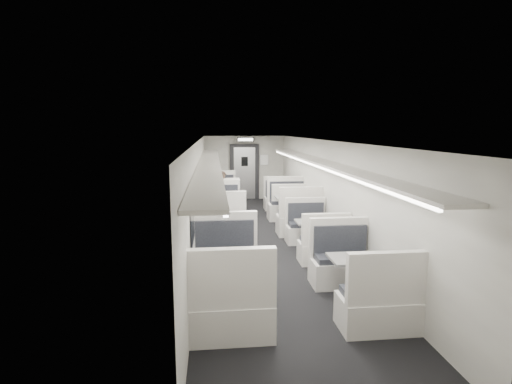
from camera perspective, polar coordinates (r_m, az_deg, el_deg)
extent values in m
cube|color=black|center=(9.52, 1.20, -7.62)|extent=(3.00, 12.00, 0.12)
cube|color=silver|center=(9.12, 1.25, 7.72)|extent=(3.00, 12.00, 0.12)
cube|color=silver|center=(15.22, -1.70, 3.50)|extent=(3.00, 0.12, 2.40)
cube|color=silver|center=(3.53, 14.41, -15.90)|extent=(3.00, 0.12, 2.40)
cube|color=silver|center=(9.17, -8.49, -0.28)|extent=(0.12, 12.00, 2.40)
cube|color=silver|center=(9.56, 10.54, 0.05)|extent=(0.12, 12.00, 2.40)
cube|color=silver|center=(11.98, -5.20, -2.67)|extent=(1.15, 0.64, 0.49)
cube|color=black|center=(11.96, -5.22, -1.24)|extent=(1.02, 0.51, 0.11)
cube|color=silver|center=(11.64, -5.22, 0.10)|extent=(1.15, 0.13, 0.76)
cube|color=silver|center=(13.64, -5.32, -1.24)|extent=(1.15, 0.64, 0.49)
cube|color=black|center=(13.56, -5.34, -0.02)|extent=(1.02, 0.51, 0.11)
cube|color=silver|center=(13.78, -5.37, 1.49)|extent=(1.15, 0.13, 0.76)
cylinder|color=silver|center=(12.79, -5.27, -1.34)|extent=(0.11, 0.11, 0.75)
cylinder|color=silver|center=(12.86, -5.25, -2.90)|extent=(0.39, 0.39, 0.03)
cube|color=gray|center=(12.72, -5.30, 0.52)|extent=(0.95, 0.65, 0.04)
cube|color=silver|center=(9.63, -4.95, -5.58)|extent=(1.15, 0.64, 0.49)
cube|color=black|center=(9.60, -4.97, -3.82)|extent=(1.02, 0.51, 0.11)
cube|color=silver|center=(9.27, -4.97, -2.23)|extent=(1.15, 0.13, 0.76)
cube|color=silver|center=(11.27, -5.13, -3.42)|extent=(1.15, 0.64, 0.49)
cube|color=black|center=(11.18, -5.15, -1.97)|extent=(1.02, 0.51, 0.11)
cube|color=silver|center=(11.38, -5.20, -0.12)|extent=(1.15, 0.13, 0.76)
cylinder|color=silver|center=(10.42, -5.06, -3.73)|extent=(0.11, 0.11, 0.75)
cylinder|color=silver|center=(10.51, -5.03, -5.62)|extent=(0.39, 0.39, 0.03)
cube|color=gray|center=(10.34, -5.09, -1.48)|extent=(0.95, 0.65, 0.04)
cube|color=silver|center=(8.08, -4.69, -8.77)|extent=(0.96, 0.53, 0.41)
cube|color=black|center=(8.03, -4.72, -7.03)|extent=(0.85, 0.42, 0.09)
cube|color=silver|center=(7.74, -4.70, -5.55)|extent=(0.96, 0.11, 0.63)
cube|color=silver|center=(9.43, -4.91, -6.16)|extent=(0.96, 0.53, 0.41)
cube|color=black|center=(9.34, -4.93, -4.73)|extent=(0.85, 0.42, 0.09)
cube|color=silver|center=(9.50, -4.98, -2.82)|extent=(0.96, 0.11, 0.63)
cylinder|color=silver|center=(8.72, -4.82, -6.68)|extent=(0.09, 0.09, 0.62)
cylinder|color=silver|center=(8.81, -4.79, -8.55)|extent=(0.33, 0.33, 0.03)
cube|color=gray|center=(8.63, -4.85, -4.46)|extent=(0.80, 0.54, 0.04)
cube|color=silver|center=(5.44, -3.88, -17.48)|extent=(1.15, 0.64, 0.49)
cube|color=black|center=(5.34, -3.93, -14.46)|extent=(1.02, 0.51, 0.11)
cube|color=silver|center=(4.97, -3.84, -12.23)|extent=(1.15, 0.13, 0.76)
cube|color=silver|center=(6.99, -4.44, -11.28)|extent=(1.15, 0.64, 0.49)
cube|color=black|center=(6.87, -4.47, -9.04)|extent=(1.02, 0.51, 0.11)
cube|color=silver|center=(7.03, -4.56, -5.85)|extent=(1.15, 0.13, 0.76)
cylinder|color=silver|center=(6.16, -4.21, -12.88)|extent=(0.11, 0.11, 0.75)
cylinder|color=silver|center=(6.30, -4.17, -15.90)|extent=(0.39, 0.39, 0.03)
cube|color=gray|center=(6.01, -4.26, -9.18)|extent=(0.96, 0.65, 0.04)
cube|color=silver|center=(11.91, 4.51, -2.89)|extent=(1.00, 0.56, 0.42)
cube|color=black|center=(11.89, 4.50, -1.64)|extent=(0.89, 0.44, 0.09)
cube|color=silver|center=(11.61, 4.72, -0.48)|extent=(1.00, 0.11, 0.66)
cube|color=silver|center=(13.33, 3.35, -1.59)|extent=(1.00, 0.56, 0.42)
cube|color=black|center=(13.26, 3.38, -0.51)|extent=(0.89, 0.44, 0.09)
cube|color=silver|center=(13.44, 3.22, 0.84)|extent=(1.00, 0.11, 0.66)
cylinder|color=silver|center=(12.60, 3.90, -1.70)|extent=(0.09, 0.09, 0.65)
cylinder|color=silver|center=(12.66, 3.88, -3.09)|extent=(0.34, 0.34, 0.03)
cube|color=gray|center=(12.54, 3.92, -0.07)|extent=(0.83, 0.57, 0.04)
cube|color=silver|center=(10.26, 6.27, -4.67)|extent=(1.16, 0.64, 0.49)
cube|color=black|center=(10.23, 6.26, -3.00)|extent=(1.03, 0.51, 0.11)
cube|color=silver|center=(9.91, 6.63, -1.46)|extent=(1.16, 0.13, 0.76)
cube|color=silver|center=(11.89, 4.52, -2.75)|extent=(1.16, 0.64, 0.49)
cube|color=black|center=(11.80, 4.57, -1.35)|extent=(1.03, 0.51, 0.11)
cube|color=silver|center=(12.01, 4.35, 0.42)|extent=(1.16, 0.13, 0.76)
cylinder|color=silver|center=(11.05, 5.34, -2.98)|extent=(0.11, 0.11, 0.75)
cylinder|color=silver|center=(11.13, 5.31, -4.79)|extent=(0.39, 0.39, 0.03)
cube|color=gray|center=(10.97, 5.37, -0.83)|extent=(0.96, 0.66, 0.04)
cube|color=silver|center=(8.25, 9.52, -8.48)|extent=(0.97, 0.54, 0.41)
cube|color=black|center=(8.20, 9.52, -6.75)|extent=(0.86, 0.43, 0.09)
cube|color=silver|center=(7.92, 10.00, -5.28)|extent=(0.97, 0.11, 0.64)
cube|color=silver|center=(9.57, 7.23, -5.96)|extent=(0.97, 0.54, 0.41)
cube|color=black|center=(9.48, 7.30, -4.54)|extent=(0.86, 0.43, 0.09)
cube|color=silver|center=(9.63, 7.02, -2.65)|extent=(0.97, 0.11, 0.64)
cylinder|color=silver|center=(8.87, 8.30, -6.45)|extent=(0.09, 0.09, 0.63)
cylinder|color=silver|center=(8.96, 8.26, -8.30)|extent=(0.33, 0.33, 0.03)
cube|color=gray|center=(8.79, 8.36, -4.24)|extent=(0.80, 0.55, 0.04)
cube|color=silver|center=(5.84, 17.03, -16.17)|extent=(1.05, 0.58, 0.45)
cube|color=black|center=(5.75, 17.03, -13.59)|extent=(0.93, 0.47, 0.10)
cube|color=silver|center=(5.44, 18.20, -11.62)|extent=(1.05, 0.12, 0.69)
cube|color=silver|center=(7.17, 12.11, -11.13)|extent=(1.05, 0.58, 0.45)
cube|color=black|center=(7.05, 12.26, -9.13)|extent=(0.93, 0.47, 0.10)
cube|color=silver|center=(7.19, 11.73, -6.28)|extent=(1.05, 0.12, 0.69)
cylinder|color=silver|center=(6.45, 14.33, -12.42)|extent=(0.10, 0.10, 0.68)
cylinder|color=silver|center=(6.57, 14.22, -15.08)|extent=(0.36, 0.36, 0.03)
cube|color=gray|center=(6.32, 14.47, -9.20)|extent=(0.87, 0.59, 0.04)
imported|color=black|center=(11.69, -4.78, -0.55)|extent=(0.56, 0.40, 1.46)
cube|color=black|center=(12.52, -7.56, 2.91)|extent=(0.02, 1.18, 0.84)
cube|color=black|center=(10.33, -7.85, 1.62)|extent=(0.02, 1.18, 0.84)
cube|color=black|center=(8.16, -8.28, -0.36)|extent=(0.02, 1.18, 0.84)
cube|color=black|center=(6.00, -9.04, -3.78)|extent=(0.02, 1.18, 0.84)
cube|color=silver|center=(8.78, -6.71, 4.08)|extent=(0.46, 10.40, 0.05)
cube|color=white|center=(8.78, -5.40, 3.78)|extent=(0.05, 10.20, 0.04)
cube|color=silver|center=(9.11, 9.39, 4.20)|extent=(0.46, 10.40, 0.05)
cube|color=white|center=(9.06, 8.16, 3.89)|extent=(0.05, 10.20, 0.04)
cube|color=black|center=(15.12, -1.66, 2.89)|extent=(1.10, 0.10, 2.10)
cube|color=silver|center=(15.09, -1.65, 2.69)|extent=(0.80, 0.05, 1.95)
cube|color=black|center=(15.01, -1.64, 4.38)|extent=(0.25, 0.02, 0.35)
cube|color=black|center=(14.55, -1.53, 7.51)|extent=(0.62, 0.10, 0.16)
cube|color=white|center=(14.49, -1.51, 7.50)|extent=(0.54, 0.02, 0.10)
cube|color=white|center=(15.13, 1.18, 4.61)|extent=(0.32, 0.02, 0.40)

